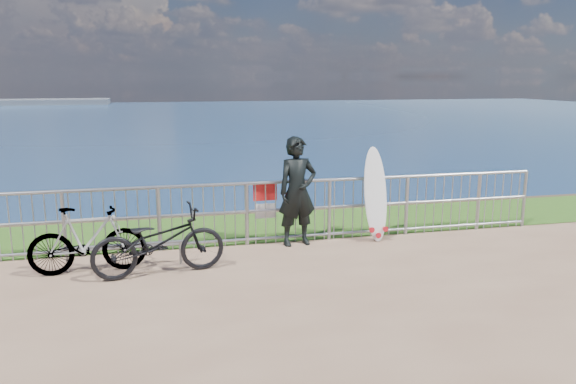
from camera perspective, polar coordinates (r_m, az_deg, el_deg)
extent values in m
plane|color=#285316|center=(11.07, -2.50, -3.53)|extent=(120.00, 120.00, 0.00)
cube|color=brown|center=(13.04, -3.41, -12.87)|extent=(120.00, 0.30, 5.00)
plane|color=navy|center=(98.13, -12.18, 6.77)|extent=(260.00, 260.00, 0.00)
cylinder|color=#919499|center=(9.77, -1.34, 1.00)|extent=(10.00, 0.06, 0.06)
cylinder|color=#919499|center=(9.87, -1.32, -1.83)|extent=(10.00, 0.05, 0.05)
cylinder|color=#919499|center=(10.00, -1.31, -4.64)|extent=(10.00, 0.05, 0.05)
cylinder|color=#919499|center=(9.80, -21.79, -3.11)|extent=(0.06, 0.06, 1.10)
cylinder|color=#919499|center=(9.69, -12.99, -2.73)|extent=(0.06, 0.06, 1.10)
cylinder|color=#919499|center=(9.80, -4.19, -2.29)|extent=(0.06, 0.06, 1.10)
cylinder|color=#919499|center=(10.14, 4.22, -1.82)|extent=(0.06, 0.06, 1.10)
cylinder|color=#919499|center=(10.67, 11.93, -1.36)|extent=(0.06, 0.06, 1.10)
cylinder|color=#919499|center=(11.39, 18.78, -0.92)|extent=(0.06, 0.06, 1.10)
cylinder|color=#919499|center=(11.94, 22.86, -0.66)|extent=(0.06, 0.06, 1.10)
cube|color=red|center=(9.83, -2.35, -0.01)|extent=(0.42, 0.02, 0.30)
cube|color=white|center=(9.83, -2.34, -0.02)|extent=(0.38, 0.01, 0.08)
cube|color=white|center=(9.91, -2.33, -1.94)|extent=(0.36, 0.02, 0.26)
imported|color=black|center=(9.72, 0.96, 0.05)|extent=(0.75, 0.55, 1.90)
ellipsoid|color=white|center=(10.16, 8.88, -0.19)|extent=(0.47, 0.43, 1.69)
cone|color=red|center=(10.15, 8.35, -3.71)|extent=(0.10, 0.18, 0.10)
cone|color=red|center=(10.24, 9.69, -3.61)|extent=(0.10, 0.18, 0.10)
cone|color=red|center=(10.22, 9.01, -4.26)|extent=(0.10, 0.18, 0.10)
imported|color=black|center=(8.54, -13.00, -4.92)|extent=(2.04, 0.98, 1.03)
imported|color=black|center=(8.92, -19.69, -4.62)|extent=(1.73, 0.57, 1.03)
cylinder|color=#919499|center=(9.02, -16.28, -5.19)|extent=(1.88, 0.05, 0.05)
cylinder|color=#919499|center=(9.16, -21.51, -6.48)|extent=(0.04, 0.04, 0.37)
cylinder|color=#919499|center=(9.06, -10.86, -6.06)|extent=(0.04, 0.04, 0.37)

